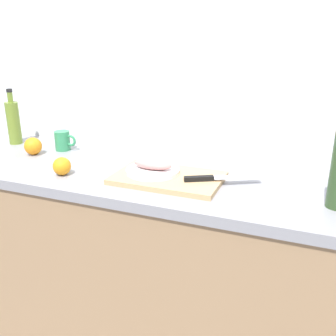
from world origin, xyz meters
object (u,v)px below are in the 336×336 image
at_px(fish_fillet, 153,164).
at_px(chef_knife, 213,178).
at_px(white_plate, 153,171).
at_px(cutting_board, 168,178).
at_px(olive_oil_bottle, 13,122).
at_px(coffee_mug_0, 63,141).

xyz_separation_m(fish_fillet, chef_knife, (0.24, 0.00, -0.02)).
relative_size(white_plate, fish_fillet, 1.33).
xyz_separation_m(cutting_board, olive_oil_bottle, (-0.92, 0.20, 0.10)).
bearing_deg(chef_knife, cutting_board, 155.99).
distance_m(white_plate, fish_fillet, 0.03).
bearing_deg(white_plate, chef_knife, 0.81).
xyz_separation_m(cutting_board, white_plate, (-0.07, 0.01, 0.02)).
distance_m(fish_fillet, coffee_mug_0, 0.58).
relative_size(chef_knife, olive_oil_bottle, 0.97).
distance_m(white_plate, chef_knife, 0.24).
bearing_deg(cutting_board, coffee_mug_0, 162.76).
bearing_deg(cutting_board, fish_fillet, 171.82).
bearing_deg(white_plate, fish_fillet, -90.00).
bearing_deg(white_plate, olive_oil_bottle, 167.24).
xyz_separation_m(chef_knife, coffee_mug_0, (-0.79, 0.18, 0.02)).
bearing_deg(chef_knife, white_plate, 152.46).
distance_m(fish_fillet, chef_knife, 0.24).
xyz_separation_m(olive_oil_bottle, coffee_mug_0, (0.30, -0.01, -0.07)).
bearing_deg(cutting_board, chef_knife, 4.33).
xyz_separation_m(cutting_board, chef_knife, (0.17, 0.01, 0.02)).
relative_size(white_plate, chef_knife, 0.78).
xyz_separation_m(fish_fillet, coffee_mug_0, (-0.55, 0.18, -0.01)).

